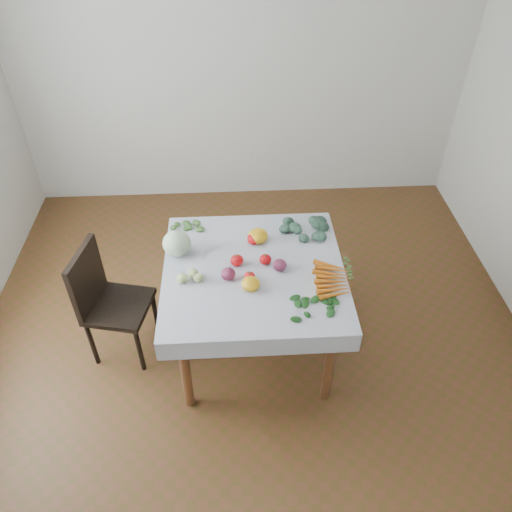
# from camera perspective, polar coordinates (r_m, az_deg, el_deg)

# --- Properties ---
(ground) EXTENTS (4.00, 4.00, 0.00)m
(ground) POSITION_cam_1_polar(r_m,az_deg,el_deg) (3.66, -0.22, -10.24)
(ground) COLOR brown
(back_wall) EXTENTS (4.00, 0.04, 2.70)m
(back_wall) POSITION_cam_1_polar(r_m,az_deg,el_deg) (4.54, -1.70, 21.73)
(back_wall) COLOR beige
(back_wall) RESTS_ON ground
(table) EXTENTS (1.00, 1.00, 0.75)m
(table) POSITION_cam_1_polar(r_m,az_deg,el_deg) (3.17, -0.25, -2.85)
(table) COLOR brown
(table) RESTS_ON ground
(tablecloth) EXTENTS (1.12, 1.12, 0.01)m
(tablecloth) POSITION_cam_1_polar(r_m,az_deg,el_deg) (3.10, -0.26, -1.54)
(tablecloth) COLOR white
(tablecloth) RESTS_ON table
(chair) EXTENTS (0.47, 0.47, 0.87)m
(chair) POSITION_cam_1_polar(r_m,az_deg,el_deg) (3.44, -16.84, -4.50)
(chair) COLOR black
(chair) RESTS_ON ground
(cabbage) EXTENTS (0.23, 0.23, 0.16)m
(cabbage) POSITION_cam_1_polar(r_m,az_deg,el_deg) (3.20, -9.04, 1.44)
(cabbage) COLOR silver
(cabbage) RESTS_ON tablecloth
(tomato_a) EXTENTS (0.09, 0.09, 0.06)m
(tomato_a) POSITION_cam_1_polar(r_m,az_deg,el_deg) (3.12, 1.08, -0.39)
(tomato_a) COLOR red
(tomato_a) RESTS_ON tablecloth
(tomato_b) EXTENTS (0.10, 0.10, 0.07)m
(tomato_b) POSITION_cam_1_polar(r_m,az_deg,el_deg) (3.27, -0.27, 1.98)
(tomato_b) COLOR red
(tomato_b) RESTS_ON tablecloth
(tomato_c) EXTENTS (0.09, 0.09, 0.07)m
(tomato_c) POSITION_cam_1_polar(r_m,az_deg,el_deg) (3.11, -2.19, -0.50)
(tomato_c) COLOR red
(tomato_c) RESTS_ON tablecloth
(tomato_d) EXTENTS (0.08, 0.08, 0.06)m
(tomato_d) POSITION_cam_1_polar(r_m,az_deg,el_deg) (3.01, -0.74, -2.38)
(tomato_d) COLOR red
(tomato_d) RESTS_ON tablecloth
(heirloom_back) EXTENTS (0.17, 0.17, 0.09)m
(heirloom_back) POSITION_cam_1_polar(r_m,az_deg,el_deg) (3.28, 0.24, 2.33)
(heirloom_back) COLOR gold
(heirloom_back) RESTS_ON tablecloth
(heirloom_front) EXTENTS (0.14, 0.14, 0.08)m
(heirloom_front) POSITION_cam_1_polar(r_m,az_deg,el_deg) (2.95, -0.62, -3.21)
(heirloom_front) COLOR gold
(heirloom_front) RESTS_ON tablecloth
(onion_a) EXTENTS (0.12, 0.12, 0.08)m
(onion_a) POSITION_cam_1_polar(r_m,az_deg,el_deg) (3.02, -3.20, -2.05)
(onion_a) COLOR #53173C
(onion_a) RESTS_ON tablecloth
(onion_b) EXTENTS (0.10, 0.10, 0.07)m
(onion_b) POSITION_cam_1_polar(r_m,az_deg,el_deg) (3.08, 2.74, -1.06)
(onion_b) COLOR #53173C
(onion_b) RESTS_ON tablecloth
(tomatillo_cluster) EXTENTS (0.12, 0.14, 0.05)m
(tomatillo_cluster) POSITION_cam_1_polar(r_m,az_deg,el_deg) (3.07, -7.35, -1.91)
(tomatillo_cluster) COLOR #ADC370
(tomatillo_cluster) RESTS_ON tablecloth
(carrot_bunch) EXTENTS (0.23, 0.35, 0.03)m
(carrot_bunch) POSITION_cam_1_polar(r_m,az_deg,el_deg) (3.05, 8.94, -2.67)
(carrot_bunch) COLOR #CD6016
(carrot_bunch) RESTS_ON tablecloth
(kale_bunch) EXTENTS (0.33, 0.30, 0.04)m
(kale_bunch) POSITION_cam_1_polar(r_m,az_deg,el_deg) (3.40, 5.56, 3.26)
(kale_bunch) COLOR #3C634A
(kale_bunch) RESTS_ON tablecloth
(basil_bunch) EXTENTS (0.28, 0.20, 0.01)m
(basil_bunch) POSITION_cam_1_polar(r_m,az_deg,el_deg) (2.89, 6.80, -5.77)
(basil_bunch) COLOR #184E1B
(basil_bunch) RESTS_ON tablecloth
(dill_bunch) EXTENTS (0.23, 0.16, 0.02)m
(dill_bunch) POSITION_cam_1_polar(r_m,az_deg,el_deg) (3.48, -7.88, 3.78)
(dill_bunch) COLOR #4C7736
(dill_bunch) RESTS_ON tablecloth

